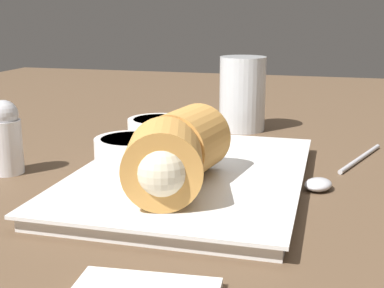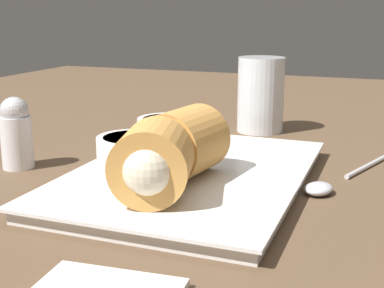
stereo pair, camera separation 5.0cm
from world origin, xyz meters
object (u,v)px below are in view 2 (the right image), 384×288
object	(u,v)px
dipping_bowl_near	(133,150)
drinking_glass	(261,95)
spoon	(336,181)
serving_plate	(192,177)
dipping_bowl_far	(169,130)
salt_shaker	(16,133)

from	to	relation	value
dipping_bowl_near	drinking_glass	size ratio (longest dim) A/B	0.71
spoon	serving_plate	bearing A→B (deg)	109.58
dipping_bowl_far	salt_shaker	world-z (taller)	salt_shaker
salt_shaker	serving_plate	bearing A→B (deg)	-85.89
spoon	salt_shaker	world-z (taller)	salt_shaker
dipping_bowl_near	dipping_bowl_far	distance (cm)	9.40
serving_plate	salt_shaker	bearing A→B (deg)	94.11
spoon	dipping_bowl_near	bearing A→B (deg)	105.97
dipping_bowl_near	dipping_bowl_far	size ratio (longest dim) A/B	1.00
dipping_bowl_far	salt_shaker	distance (cm)	16.48
serving_plate	salt_shaker	distance (cm)	19.46
serving_plate	salt_shaker	world-z (taller)	salt_shaker
dipping_bowl_near	drinking_glass	bearing A→B (deg)	-14.14
serving_plate	spoon	world-z (taller)	serving_plate
dipping_bowl_near	salt_shaker	size ratio (longest dim) A/B	0.94
dipping_bowl_near	spoon	xyz separation A→B (cm)	(5.38, -18.81, -2.61)
dipping_bowl_far	dipping_bowl_near	bearing A→B (deg)	-178.27
dipping_bowl_near	salt_shaker	world-z (taller)	salt_shaker
spoon	salt_shaker	distance (cm)	32.89
salt_shaker	dipping_bowl_far	bearing A→B (deg)	-52.57
serving_plate	dipping_bowl_near	world-z (taller)	dipping_bowl_near
serving_plate	spoon	xyz separation A→B (cm)	(4.62, -12.98, -0.30)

